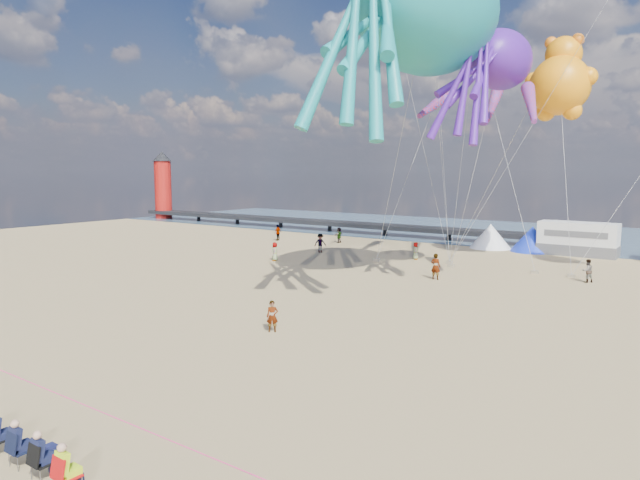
{
  "coord_description": "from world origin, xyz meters",
  "views": [
    {
      "loc": [
        16.67,
        -15.12,
        7.75
      ],
      "look_at": [
        1.6,
        6.0,
        4.52
      ],
      "focal_mm": 32.0,
      "sensor_mm": 36.0,
      "label": 1
    }
  ],
  "objects_px": {
    "kite_teddy_orange": "(560,86)",
    "windsock_mid": "(492,105)",
    "spectator_row": "(21,442)",
    "beachgoer_5": "(436,266)",
    "tent_blue": "(532,239)",
    "beachgoer_3": "(278,233)",
    "beachgoer_6": "(275,252)",
    "windsock_left": "(434,105)",
    "cooler_navy": "(51,450)",
    "sandbag_d": "(535,272)",
    "motorhome_0": "(578,239)",
    "sandbag_c": "(571,276)",
    "beachgoer_4": "(339,235)",
    "beachgoer_2": "(320,243)",
    "sandbag_b": "(451,266)",
    "sandbag_a": "(376,260)",
    "kite_octopus_purple": "(500,60)",
    "beachgoer_0": "(416,251)",
    "windsock_right": "(531,104)",
    "standing_person": "(272,316)",
    "tent_white": "(490,236)",
    "lighthouse": "(163,190)",
    "beachgoer_1": "(587,271)"
  },
  "relations": [
    {
      "from": "standing_person",
      "to": "windsock_left",
      "type": "relative_size",
      "value": 0.23
    },
    {
      "from": "lighthouse",
      "to": "sandbag_a",
      "type": "relative_size",
      "value": 18.0
    },
    {
      "from": "sandbag_a",
      "to": "sandbag_c",
      "type": "xyz_separation_m",
      "value": [
        15.09,
        1.83,
        0.0
      ]
    },
    {
      "from": "beachgoer_6",
      "to": "sandbag_c",
      "type": "xyz_separation_m",
      "value": [
        22.24,
        6.68,
        -0.68
      ]
    },
    {
      "from": "sandbag_b",
      "to": "standing_person",
      "type": "bearing_deg",
      "value": -89.58
    },
    {
      "from": "tent_white",
      "to": "sandbag_c",
      "type": "height_order",
      "value": "tent_white"
    },
    {
      "from": "beachgoer_0",
      "to": "sandbag_d",
      "type": "bearing_deg",
      "value": -117.07
    },
    {
      "from": "sandbag_a",
      "to": "beachgoer_1",
      "type": "bearing_deg",
      "value": 1.69
    },
    {
      "from": "cooler_navy",
      "to": "sandbag_c",
      "type": "bearing_deg",
      "value": 80.84
    },
    {
      "from": "cooler_navy",
      "to": "sandbag_a",
      "type": "relative_size",
      "value": 0.76
    },
    {
      "from": "spectator_row",
      "to": "beachgoer_5",
      "type": "height_order",
      "value": "beachgoer_5"
    },
    {
      "from": "cooler_navy",
      "to": "kite_teddy_orange",
      "type": "relative_size",
      "value": 0.05
    },
    {
      "from": "lighthouse",
      "to": "beachgoer_5",
      "type": "xyz_separation_m",
      "value": [
        56.3,
        -22.12,
        -3.57
      ]
    },
    {
      "from": "lighthouse",
      "to": "beachgoer_3",
      "type": "bearing_deg",
      "value": -19.16
    },
    {
      "from": "beachgoer_5",
      "to": "sandbag_c",
      "type": "relative_size",
      "value": 3.73
    },
    {
      "from": "kite_teddy_orange",
      "to": "tent_white",
      "type": "bearing_deg",
      "value": 133.64
    },
    {
      "from": "motorhome_0",
      "to": "spectator_row",
      "type": "distance_m",
      "value": 48.33
    },
    {
      "from": "motorhome_0",
      "to": "lighthouse",
      "type": "bearing_deg",
      "value": 176.31
    },
    {
      "from": "tent_blue",
      "to": "beachgoer_5",
      "type": "relative_size",
      "value": 2.15
    },
    {
      "from": "sandbag_b",
      "to": "beachgoer_6",
      "type": "bearing_deg",
      "value": -157.01
    },
    {
      "from": "cooler_navy",
      "to": "sandbag_d",
      "type": "xyz_separation_m",
      "value": [
        3.2,
        35.81,
        -0.04
      ]
    },
    {
      "from": "kite_teddy_orange",
      "to": "sandbag_a",
      "type": "bearing_deg",
      "value": -157.59
    },
    {
      "from": "beachgoer_2",
      "to": "sandbag_b",
      "type": "relative_size",
      "value": 3.54
    },
    {
      "from": "motorhome_0",
      "to": "beachgoer_4",
      "type": "relative_size",
      "value": 4.06
    },
    {
      "from": "windsock_right",
      "to": "kite_teddy_orange",
      "type": "bearing_deg",
      "value": 71.72
    },
    {
      "from": "lighthouse",
      "to": "beachgoer_4",
      "type": "distance_m",
      "value": 40.68
    },
    {
      "from": "beachgoer_4",
      "to": "beachgoer_6",
      "type": "xyz_separation_m",
      "value": [
        2.25,
        -13.23,
        -0.02
      ]
    },
    {
      "from": "spectator_row",
      "to": "beachgoer_5",
      "type": "relative_size",
      "value": 3.27
    },
    {
      "from": "spectator_row",
      "to": "sandbag_d",
      "type": "relative_size",
      "value": 12.2
    },
    {
      "from": "sandbag_a",
      "to": "windsock_right",
      "type": "xyz_separation_m",
      "value": [
        13.37,
        -4.21,
        11.71
      ]
    },
    {
      "from": "spectator_row",
      "to": "kite_teddy_orange",
      "type": "relative_size",
      "value": 0.8
    },
    {
      "from": "beachgoer_2",
      "to": "windsock_mid",
      "type": "xyz_separation_m",
      "value": [
        15.27,
        1.72,
        11.81
      ]
    },
    {
      "from": "sandbag_a",
      "to": "kite_teddy_orange",
      "type": "relative_size",
      "value": 0.07
    },
    {
      "from": "tent_blue",
      "to": "motorhome_0",
      "type": "bearing_deg",
      "value": 0.0
    },
    {
      "from": "lighthouse",
      "to": "motorhome_0",
      "type": "distance_m",
      "value": 62.2
    },
    {
      "from": "sandbag_d",
      "to": "tent_blue",
      "type": "bearing_deg",
      "value": 106.3
    },
    {
      "from": "spectator_row",
      "to": "windsock_right",
      "type": "xyz_separation_m",
      "value": [
        4.18,
        30.44,
        11.17
      ]
    },
    {
      "from": "beachgoer_3",
      "to": "windsock_left",
      "type": "bearing_deg",
      "value": 79.13
    },
    {
      "from": "beachgoer_6",
      "to": "windsock_right",
      "type": "relative_size",
      "value": 0.29
    },
    {
      "from": "beachgoer_6",
      "to": "windsock_left",
      "type": "height_order",
      "value": "windsock_left"
    },
    {
      "from": "sandbag_c",
      "to": "sandbag_b",
      "type": "bearing_deg",
      "value": -173.75
    },
    {
      "from": "cooler_navy",
      "to": "beachgoer_4",
      "type": "relative_size",
      "value": 0.23
    },
    {
      "from": "sandbag_b",
      "to": "sandbag_d",
      "type": "relative_size",
      "value": 1.0
    },
    {
      "from": "kite_octopus_purple",
      "to": "kite_teddy_orange",
      "type": "height_order",
      "value": "kite_octopus_purple"
    },
    {
      "from": "beachgoer_3",
      "to": "beachgoer_5",
      "type": "bearing_deg",
      "value": 66.47
    },
    {
      "from": "windsock_left",
      "to": "sandbag_c",
      "type": "bearing_deg",
      "value": -3.03
    },
    {
      "from": "tent_white",
      "to": "beachgoer_0",
      "type": "bearing_deg",
      "value": -104.94
    },
    {
      "from": "beachgoer_5",
      "to": "tent_white",
      "type": "bearing_deg",
      "value": -86.03
    },
    {
      "from": "tent_blue",
      "to": "windsock_mid",
      "type": "xyz_separation_m",
      "value": [
        -0.71,
        -10.38,
        11.5
      ]
    },
    {
      "from": "kite_teddy_orange",
      "to": "windsock_mid",
      "type": "relative_size",
      "value": 1.13
    }
  ]
}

